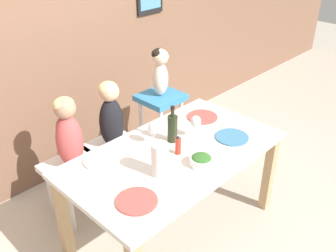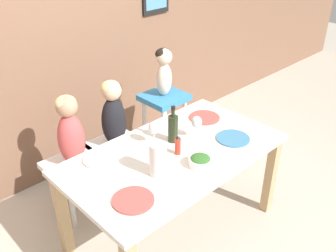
{
  "view_description": "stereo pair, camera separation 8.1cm",
  "coord_description": "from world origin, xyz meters",
  "px_view_note": "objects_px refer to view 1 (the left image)",
  "views": [
    {
      "loc": [
        -1.58,
        -1.47,
        2.16
      ],
      "look_at": [
        0.0,
        0.06,
        0.9
      ],
      "focal_mm": 40.0,
      "sensor_mm": 36.0,
      "label": 1
    },
    {
      "loc": [
        -1.52,
        -1.53,
        2.16
      ],
      "look_at": [
        0.0,
        0.06,
        0.9
      ],
      "focal_mm": 40.0,
      "sensor_mm": 36.0,
      "label": 2
    }
  ],
  "objects_px": {
    "person_child_center": "(111,114)",
    "wine_glass_near": "(196,122)",
    "chair_far_center": "(114,152)",
    "dinner_plate_back_right": "(202,117)",
    "wine_bottle": "(173,128)",
    "person_child_left": "(68,132)",
    "dinner_plate_front_right": "(232,137)",
    "chair_far_left": "(75,172)",
    "dinner_plate_back_left": "(102,160)",
    "paper_towel_roll": "(160,159)",
    "person_baby_right": "(160,68)",
    "salad_bowl_large": "(201,160)",
    "chair_right_highchair": "(161,110)",
    "dinner_plate_front_left": "(137,201)",
    "wine_glass_far": "(153,128)"
  },
  "relations": [
    {
      "from": "person_child_center",
      "to": "wine_glass_near",
      "type": "height_order",
      "value": "person_child_center"
    },
    {
      "from": "chair_far_center",
      "to": "dinner_plate_back_right",
      "type": "xyz_separation_m",
      "value": [
        0.52,
        -0.52,
        0.34
      ]
    },
    {
      "from": "person_child_center",
      "to": "wine_bottle",
      "type": "distance_m",
      "value": 0.61
    },
    {
      "from": "person_child_left",
      "to": "dinner_plate_front_right",
      "type": "xyz_separation_m",
      "value": [
        0.82,
        -0.88,
        -0.03
      ]
    },
    {
      "from": "chair_far_left",
      "to": "wine_bottle",
      "type": "relative_size",
      "value": 1.64
    },
    {
      "from": "chair_far_left",
      "to": "dinner_plate_back_left",
      "type": "bearing_deg",
      "value": -93.14
    },
    {
      "from": "person_child_center",
      "to": "paper_towel_roll",
      "type": "height_order",
      "value": "person_child_center"
    },
    {
      "from": "chair_far_center",
      "to": "person_baby_right",
      "type": "bearing_deg",
      "value": 0.16
    },
    {
      "from": "wine_glass_near",
      "to": "dinner_plate_back_right",
      "type": "bearing_deg",
      "value": 29.92
    },
    {
      "from": "chair_far_left",
      "to": "wine_bottle",
      "type": "xyz_separation_m",
      "value": [
        0.49,
        -0.59,
        0.44
      ]
    },
    {
      "from": "person_baby_right",
      "to": "dinner_plate_back_left",
      "type": "height_order",
      "value": "person_baby_right"
    },
    {
      "from": "wine_bottle",
      "to": "wine_glass_near",
      "type": "height_order",
      "value": "wine_bottle"
    },
    {
      "from": "chair_far_left",
      "to": "dinner_plate_back_right",
      "type": "height_order",
      "value": "dinner_plate_back_right"
    },
    {
      "from": "chair_far_left",
      "to": "dinner_plate_back_left",
      "type": "height_order",
      "value": "dinner_plate_back_left"
    },
    {
      "from": "dinner_plate_back_right",
      "to": "salad_bowl_large",
      "type": "bearing_deg",
      "value": -141.0
    },
    {
      "from": "chair_far_left",
      "to": "chair_right_highchair",
      "type": "bearing_deg",
      "value": 0.0
    },
    {
      "from": "person_baby_right",
      "to": "dinner_plate_back_left",
      "type": "relative_size",
      "value": 1.76
    },
    {
      "from": "chair_far_center",
      "to": "wine_bottle",
      "type": "bearing_deg",
      "value": -81.22
    },
    {
      "from": "chair_right_highchair",
      "to": "wine_glass_near",
      "type": "bearing_deg",
      "value": -114.92
    },
    {
      "from": "dinner_plate_front_left",
      "to": "dinner_plate_front_right",
      "type": "distance_m",
      "value": 0.95
    },
    {
      "from": "wine_bottle",
      "to": "wine_glass_far",
      "type": "height_order",
      "value": "wine_bottle"
    },
    {
      "from": "salad_bowl_large",
      "to": "dinner_plate_front_right",
      "type": "xyz_separation_m",
      "value": [
        0.42,
        0.06,
        -0.03
      ]
    },
    {
      "from": "wine_bottle",
      "to": "dinner_plate_back_left",
      "type": "relative_size",
      "value": 1.14
    },
    {
      "from": "wine_glass_near",
      "to": "chair_far_left",
      "type": "bearing_deg",
      "value": 133.44
    },
    {
      "from": "person_baby_right",
      "to": "chair_far_center",
      "type": "bearing_deg",
      "value": -179.84
    },
    {
      "from": "chair_far_left",
      "to": "chair_far_center",
      "type": "bearing_deg",
      "value": 0.0
    },
    {
      "from": "salad_bowl_large",
      "to": "wine_glass_near",
      "type": "bearing_deg",
      "value": 47.02
    },
    {
      "from": "person_baby_right",
      "to": "dinner_plate_back_right",
      "type": "xyz_separation_m",
      "value": [
        -0.05,
        -0.52,
        -0.26
      ]
    },
    {
      "from": "person_child_center",
      "to": "salad_bowl_large",
      "type": "distance_m",
      "value": 0.94
    },
    {
      "from": "wine_glass_far",
      "to": "dinner_plate_back_left",
      "type": "height_order",
      "value": "wine_glass_far"
    },
    {
      "from": "person_child_left",
      "to": "wine_bottle",
      "type": "distance_m",
      "value": 0.77
    },
    {
      "from": "chair_right_highchair",
      "to": "salad_bowl_large",
      "type": "height_order",
      "value": "salad_bowl_large"
    },
    {
      "from": "person_child_left",
      "to": "dinner_plate_back_right",
      "type": "relative_size",
      "value": 2.35
    },
    {
      "from": "person_child_center",
      "to": "wine_bottle",
      "type": "height_order",
      "value": "person_child_center"
    },
    {
      "from": "person_child_left",
      "to": "wine_bottle",
      "type": "height_order",
      "value": "person_child_left"
    },
    {
      "from": "person_child_left",
      "to": "wine_glass_near",
      "type": "height_order",
      "value": "person_child_left"
    },
    {
      "from": "salad_bowl_large",
      "to": "dinner_plate_front_right",
      "type": "distance_m",
      "value": 0.43
    },
    {
      "from": "wine_bottle",
      "to": "person_baby_right",
      "type": "bearing_deg",
      "value": 51.76
    },
    {
      "from": "chair_right_highchair",
      "to": "dinner_plate_back_left",
      "type": "relative_size",
      "value": 3.01
    },
    {
      "from": "salad_bowl_large",
      "to": "dinner_plate_front_left",
      "type": "xyz_separation_m",
      "value": [
        -0.53,
        0.03,
        -0.03
      ]
    },
    {
      "from": "dinner_plate_back_left",
      "to": "person_child_center",
      "type": "bearing_deg",
      "value": 45.67
    },
    {
      "from": "salad_bowl_large",
      "to": "dinner_plate_back_left",
      "type": "distance_m",
      "value": 0.66
    },
    {
      "from": "person_child_center",
      "to": "dinner_plate_back_right",
      "type": "bearing_deg",
      "value": -45.44
    },
    {
      "from": "chair_far_center",
      "to": "dinner_plate_back_right",
      "type": "bearing_deg",
      "value": -45.38
    },
    {
      "from": "dinner_plate_front_left",
      "to": "dinner_plate_back_right",
      "type": "relative_size",
      "value": 1.0
    },
    {
      "from": "chair_right_highchair",
      "to": "wine_glass_far",
      "type": "xyz_separation_m",
      "value": [
        -0.59,
        -0.52,
        0.27
      ]
    },
    {
      "from": "person_child_center",
      "to": "person_baby_right",
      "type": "bearing_deg",
      "value": 0.05
    },
    {
      "from": "wine_glass_near",
      "to": "dinner_plate_front_right",
      "type": "bearing_deg",
      "value": -47.99
    },
    {
      "from": "wine_glass_near",
      "to": "dinner_plate_back_left",
      "type": "height_order",
      "value": "wine_glass_near"
    },
    {
      "from": "person_child_left",
      "to": "paper_towel_roll",
      "type": "xyz_separation_m",
      "value": [
        0.15,
        -0.81,
        0.07
      ]
    }
  ]
}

